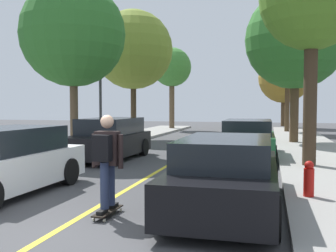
# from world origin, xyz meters

# --- Properties ---
(ground) EXTENTS (80.00, 80.00, 0.00)m
(ground) POSITION_xyz_m (0.00, 0.00, 0.00)
(ground) COLOR #424244
(center_line) EXTENTS (0.12, 39.20, 0.01)m
(center_line) POSITION_xyz_m (0.00, 4.00, 0.00)
(center_line) COLOR gold
(center_line) RESTS_ON ground
(parked_car_left_nearest) EXTENTS (1.89, 4.19, 1.44)m
(parked_car_left_nearest) POSITION_xyz_m (-2.38, 1.94, 0.69)
(parked_car_left_nearest) COLOR white
(parked_car_left_nearest) RESTS_ON ground
(parked_car_left_near) EXTENTS (1.95, 4.13, 1.46)m
(parked_car_left_near) POSITION_xyz_m (-2.38, 7.68, 0.72)
(parked_car_left_near) COLOR black
(parked_car_left_near) RESTS_ON ground
(parked_car_right_nearest) EXTENTS (1.86, 4.51, 1.34)m
(parked_car_right_nearest) POSITION_xyz_m (2.38, 1.92, 0.66)
(parked_car_right_nearest) COLOR black
(parked_car_right_nearest) RESTS_ON ground
(parked_car_right_near) EXTENTS (1.97, 4.11, 1.40)m
(parked_car_right_near) POSITION_xyz_m (2.38, 9.10, 0.69)
(parked_car_right_near) COLOR #1E5B33
(parked_car_right_near) RESTS_ON ground
(street_tree_left_nearest) EXTENTS (4.05, 4.05, 6.55)m
(street_tree_left_nearest) POSITION_xyz_m (-4.28, 8.66, 4.65)
(street_tree_left_nearest) COLOR brown
(street_tree_left_nearest) RESTS_ON sidewalk_left
(street_tree_left_near) EXTENTS (4.40, 4.40, 7.07)m
(street_tree_left_near) POSITION_xyz_m (-4.28, 15.58, 5.00)
(street_tree_left_near) COLOR #3D2D1E
(street_tree_left_near) RESTS_ON sidewalk_left
(street_tree_left_far) EXTENTS (3.02, 3.02, 6.25)m
(street_tree_left_far) POSITION_xyz_m (-4.28, 24.50, 4.82)
(street_tree_left_far) COLOR brown
(street_tree_left_far) RESTS_ON sidewalk_left
(street_tree_right_nearest) EXTENTS (3.04, 3.04, 6.43)m
(street_tree_right_nearest) POSITION_xyz_m (4.28, 7.02, 4.99)
(street_tree_right_nearest) COLOR #3D2D1E
(street_tree_right_nearest) RESTS_ON sidewalk_right
(street_tree_right_near) EXTENTS (4.78, 4.78, 7.34)m
(street_tree_right_near) POSITION_xyz_m (4.28, 14.67, 5.07)
(street_tree_right_near) COLOR #4C3823
(street_tree_right_near) RESTS_ON sidewalk_right
(street_tree_right_far) EXTENTS (3.95, 3.95, 6.91)m
(street_tree_right_far) POSITION_xyz_m (4.28, 22.72, 5.06)
(street_tree_right_far) COLOR #4C3823
(street_tree_right_far) RESTS_ON sidewalk_right
(street_tree_right_farthest) EXTENTS (4.30, 4.30, 6.27)m
(street_tree_right_farthest) POSITION_xyz_m (4.28, 29.53, 4.25)
(street_tree_right_farthest) COLOR #4C3823
(street_tree_right_farthest) RESTS_ON sidewalk_right
(fire_hydrant) EXTENTS (0.20, 0.20, 0.70)m
(fire_hydrant) POSITION_xyz_m (3.88, 2.77, 0.49)
(fire_hydrant) COLOR #B2140F
(fire_hydrant) RESTS_ON sidewalk_right
(streetlamp) EXTENTS (0.36, 0.24, 6.04)m
(streetlamp) POSITION_xyz_m (-4.13, 10.83, 3.57)
(streetlamp) COLOR #38383D
(streetlamp) RESTS_ON sidewalk_left
(skateboard) EXTENTS (0.25, 0.85, 0.10)m
(skateboard) POSITION_xyz_m (0.44, 0.97, 0.09)
(skateboard) COLOR black
(skateboard) RESTS_ON ground
(skateboarder) EXTENTS (0.58, 0.70, 1.65)m
(skateboarder) POSITION_xyz_m (0.44, 0.93, 1.04)
(skateboarder) COLOR black
(skateboarder) RESTS_ON skateboard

